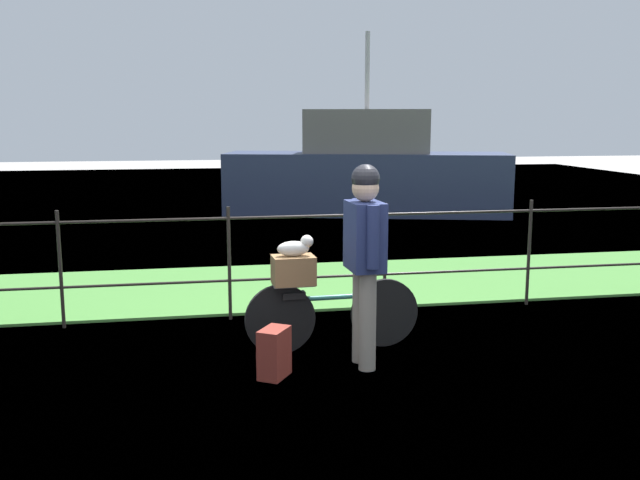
# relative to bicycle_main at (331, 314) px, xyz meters

# --- Properties ---
(ground_plane) EXTENTS (60.00, 60.00, 0.00)m
(ground_plane) POSITION_rel_bicycle_main_xyz_m (-0.01, -0.77, -0.33)
(ground_plane) COLOR #9E9993
(grass_strip) EXTENTS (27.00, 2.40, 0.03)m
(grass_strip) POSITION_rel_bicycle_main_xyz_m (-0.01, 2.46, -0.32)
(grass_strip) COLOR #478438
(grass_strip) RESTS_ON ground
(harbor_water) EXTENTS (30.00, 30.00, 0.00)m
(harbor_water) POSITION_rel_bicycle_main_xyz_m (-0.01, 8.48, -0.33)
(harbor_water) COLOR #60849E
(harbor_water) RESTS_ON ground
(iron_fence) EXTENTS (18.04, 0.04, 1.17)m
(iron_fence) POSITION_rel_bicycle_main_xyz_m (-0.01, 1.13, 0.34)
(iron_fence) COLOR #28231E
(iron_fence) RESTS_ON ground
(bicycle_main) EXTENTS (1.58, 0.18, 0.62)m
(bicycle_main) POSITION_rel_bicycle_main_xyz_m (0.00, 0.00, 0.00)
(bicycle_main) COLOR black
(bicycle_main) RESTS_ON ground
(wooden_crate) EXTENTS (0.37, 0.27, 0.25)m
(wooden_crate) POSITION_rel_bicycle_main_xyz_m (-0.34, -0.02, 0.42)
(wooden_crate) COLOR olive
(wooden_crate) RESTS_ON bicycle_main
(terrier_dog) EXTENTS (0.32, 0.15, 0.18)m
(terrier_dog) POSITION_rel_bicycle_main_xyz_m (-0.31, -0.01, 0.62)
(terrier_dog) COLOR silver
(terrier_dog) RESTS_ON wooden_crate
(cyclist_person) EXTENTS (0.28, 0.54, 1.68)m
(cyclist_person) POSITION_rel_bicycle_main_xyz_m (0.19, -0.44, 0.67)
(cyclist_person) COLOR gray
(cyclist_person) RESTS_ON ground
(backpack_on_paving) EXTENTS (0.30, 0.33, 0.40)m
(backpack_on_paving) POSITION_rel_bicycle_main_xyz_m (-0.58, -0.57, -0.13)
(backpack_on_paving) COLOR maroon
(backpack_on_paving) RESTS_ON ground
(moored_boat_near) EXTENTS (6.19, 3.15, 3.82)m
(moored_boat_near) POSITION_rel_bicycle_main_xyz_m (2.53, 8.82, 0.52)
(moored_boat_near) COLOR #2D3856
(moored_boat_near) RESTS_ON ground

